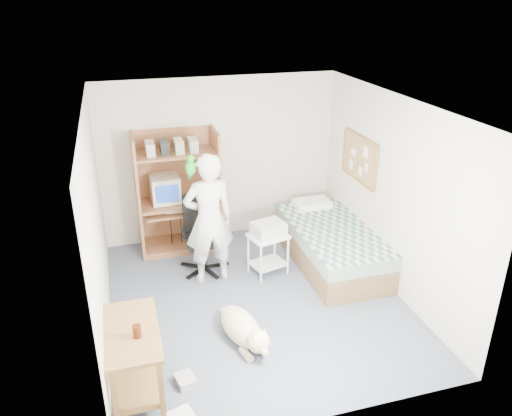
{
  "coord_description": "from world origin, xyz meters",
  "views": [
    {
      "loc": [
        -1.48,
        -5.13,
        3.65
      ],
      "look_at": [
        0.15,
        0.52,
        1.05
      ],
      "focal_mm": 35.0,
      "sensor_mm": 36.0,
      "label": 1
    }
  ],
  "objects_px": {
    "side_desk": "(134,352)",
    "printer_cart": "(268,248)",
    "computer_hutch": "(178,197)",
    "bed": "(331,245)",
    "dog": "(243,329)",
    "person": "(209,219)",
    "office_chair": "(202,244)"
  },
  "relations": [
    {
      "from": "side_desk",
      "to": "printer_cart",
      "type": "xyz_separation_m",
      "value": [
        1.9,
        1.81,
        -0.1
      ]
    },
    {
      "from": "computer_hutch",
      "to": "printer_cart",
      "type": "relative_size",
      "value": 3.04
    },
    {
      "from": "computer_hutch",
      "to": "side_desk",
      "type": "xyz_separation_m",
      "value": [
        -0.85,
        -2.94,
        -0.33
      ]
    },
    {
      "from": "bed",
      "to": "dog",
      "type": "bearing_deg",
      "value": -140.76
    },
    {
      "from": "computer_hutch",
      "to": "printer_cart",
      "type": "bearing_deg",
      "value": -47.25
    },
    {
      "from": "person",
      "to": "bed",
      "type": "bearing_deg",
      "value": 175.24
    },
    {
      "from": "dog",
      "to": "printer_cart",
      "type": "height_order",
      "value": "printer_cart"
    },
    {
      "from": "person",
      "to": "printer_cart",
      "type": "bearing_deg",
      "value": 172.33
    },
    {
      "from": "computer_hutch",
      "to": "printer_cart",
      "type": "height_order",
      "value": "computer_hutch"
    },
    {
      "from": "bed",
      "to": "dog",
      "type": "distance_m",
      "value": 2.15
    },
    {
      "from": "side_desk",
      "to": "dog",
      "type": "height_order",
      "value": "side_desk"
    },
    {
      "from": "person",
      "to": "dog",
      "type": "relative_size",
      "value": 1.65
    },
    {
      "from": "office_chair",
      "to": "person",
      "type": "distance_m",
      "value": 0.6
    },
    {
      "from": "dog",
      "to": "person",
      "type": "bearing_deg",
      "value": 80.5
    },
    {
      "from": "person",
      "to": "dog",
      "type": "distance_m",
      "value": 1.59
    },
    {
      "from": "bed",
      "to": "office_chair",
      "type": "bearing_deg",
      "value": 168.54
    },
    {
      "from": "printer_cart",
      "to": "computer_hutch",
      "type": "bearing_deg",
      "value": 117.83
    },
    {
      "from": "office_chair",
      "to": "dog",
      "type": "distance_m",
      "value": 1.74
    },
    {
      "from": "computer_hutch",
      "to": "side_desk",
      "type": "relative_size",
      "value": 1.8
    },
    {
      "from": "computer_hutch",
      "to": "dog",
      "type": "distance_m",
      "value": 2.58
    },
    {
      "from": "computer_hutch",
      "to": "person",
      "type": "distance_m",
      "value": 1.1
    },
    {
      "from": "person",
      "to": "printer_cart",
      "type": "relative_size",
      "value": 3.03
    },
    {
      "from": "side_desk",
      "to": "person",
      "type": "height_order",
      "value": "person"
    },
    {
      "from": "person",
      "to": "printer_cart",
      "type": "xyz_separation_m",
      "value": [
        0.79,
        -0.07,
        -0.5
      ]
    },
    {
      "from": "computer_hutch",
      "to": "office_chair",
      "type": "xyz_separation_m",
      "value": [
        0.2,
        -0.76,
        -0.44
      ]
    },
    {
      "from": "computer_hutch",
      "to": "bed",
      "type": "bearing_deg",
      "value": -29.29
    },
    {
      "from": "bed",
      "to": "printer_cart",
      "type": "bearing_deg",
      "value": -179.41
    },
    {
      "from": "side_desk",
      "to": "printer_cart",
      "type": "distance_m",
      "value": 2.62
    },
    {
      "from": "computer_hutch",
      "to": "side_desk",
      "type": "bearing_deg",
      "value": -106.14
    },
    {
      "from": "bed",
      "to": "person",
      "type": "bearing_deg",
      "value": 178.17
    },
    {
      "from": "side_desk",
      "to": "dog",
      "type": "xyz_separation_m",
      "value": [
        1.19,
        0.46,
        -0.31
      ]
    },
    {
      "from": "bed",
      "to": "person",
      "type": "relative_size",
      "value": 1.13
    }
  ]
}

